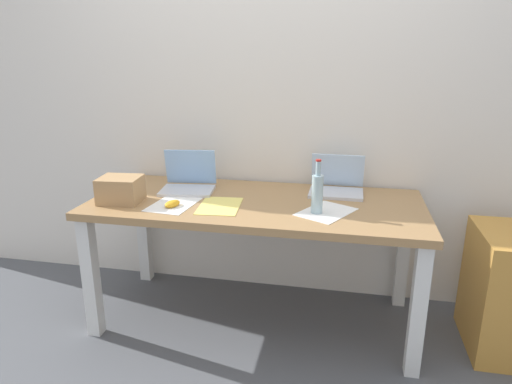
{
  "coord_description": "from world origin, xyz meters",
  "views": [
    {
      "loc": [
        0.47,
        -2.29,
        1.49
      ],
      "look_at": [
        0.0,
        0.0,
        0.77
      ],
      "focal_mm": 31.75,
      "sensor_mm": 36.0,
      "label": 1
    }
  ],
  "objects_px": {
    "laptop_left": "(188,182)",
    "cardboard_box": "(121,190)",
    "desk": "(256,216)",
    "laptop_right": "(336,185)",
    "computer_mouse": "(172,204)",
    "beer_bottle": "(317,193)"
  },
  "relations": [
    {
      "from": "laptop_left",
      "to": "cardboard_box",
      "type": "relative_size",
      "value": 1.52
    },
    {
      "from": "desk",
      "to": "laptop_right",
      "type": "xyz_separation_m",
      "value": [
        0.42,
        0.24,
        0.13
      ]
    },
    {
      "from": "laptop_right",
      "to": "computer_mouse",
      "type": "bearing_deg",
      "value": -152.83
    },
    {
      "from": "beer_bottle",
      "to": "cardboard_box",
      "type": "relative_size",
      "value": 1.29
    },
    {
      "from": "laptop_right",
      "to": "cardboard_box",
      "type": "xyz_separation_m",
      "value": [
        -1.13,
        -0.4,
        0.02
      ]
    },
    {
      "from": "laptop_left",
      "to": "beer_bottle",
      "type": "xyz_separation_m",
      "value": [
        0.76,
        -0.25,
        0.06
      ]
    },
    {
      "from": "computer_mouse",
      "to": "cardboard_box",
      "type": "relative_size",
      "value": 0.47
    },
    {
      "from": "laptop_left",
      "to": "laptop_right",
      "type": "bearing_deg",
      "value": 8.11
    },
    {
      "from": "beer_bottle",
      "to": "computer_mouse",
      "type": "xyz_separation_m",
      "value": [
        -0.74,
        -0.05,
        -0.09
      ]
    },
    {
      "from": "laptop_left",
      "to": "beer_bottle",
      "type": "bearing_deg",
      "value": -18.28
    },
    {
      "from": "desk",
      "to": "computer_mouse",
      "type": "bearing_deg",
      "value": -155.27
    },
    {
      "from": "desk",
      "to": "beer_bottle",
      "type": "xyz_separation_m",
      "value": [
        0.34,
        -0.14,
        0.2
      ]
    },
    {
      "from": "desk",
      "to": "laptop_left",
      "type": "xyz_separation_m",
      "value": [
        -0.43,
        0.12,
        0.14
      ]
    },
    {
      "from": "desk",
      "to": "laptop_right",
      "type": "height_order",
      "value": "laptop_right"
    },
    {
      "from": "beer_bottle",
      "to": "computer_mouse",
      "type": "relative_size",
      "value": 2.76
    },
    {
      "from": "laptop_left",
      "to": "cardboard_box",
      "type": "bearing_deg",
      "value": -135.45
    },
    {
      "from": "computer_mouse",
      "to": "cardboard_box",
      "type": "distance_m",
      "value": 0.31
    },
    {
      "from": "beer_bottle",
      "to": "computer_mouse",
      "type": "distance_m",
      "value": 0.75
    },
    {
      "from": "desk",
      "to": "beer_bottle",
      "type": "bearing_deg",
      "value": -21.84
    },
    {
      "from": "laptop_left",
      "to": "computer_mouse",
      "type": "bearing_deg",
      "value": -86.44
    },
    {
      "from": "laptop_left",
      "to": "computer_mouse",
      "type": "distance_m",
      "value": 0.31
    },
    {
      "from": "cardboard_box",
      "to": "desk",
      "type": "bearing_deg",
      "value": 12.79
    }
  ]
}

